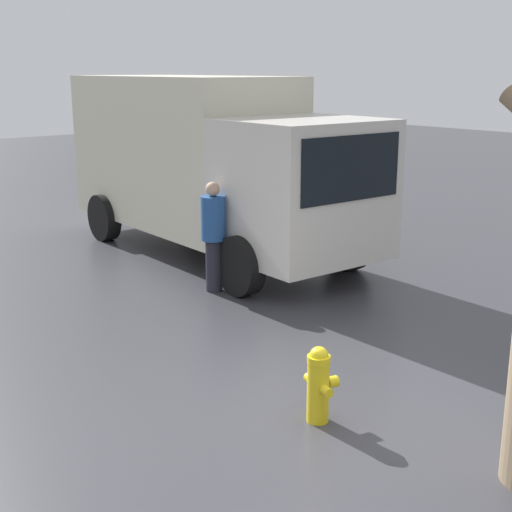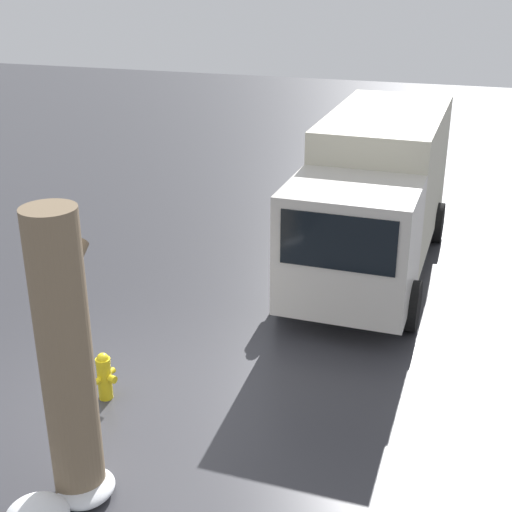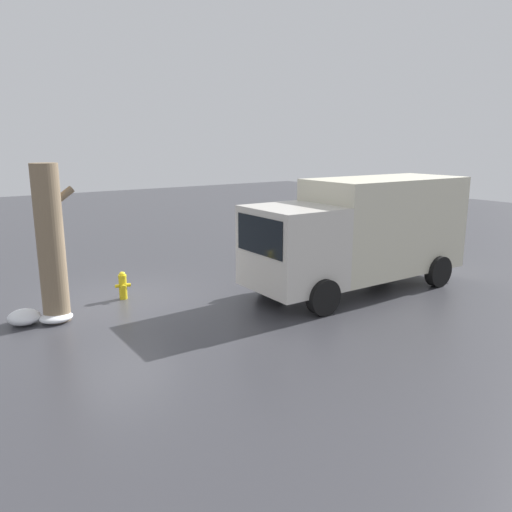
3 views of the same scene
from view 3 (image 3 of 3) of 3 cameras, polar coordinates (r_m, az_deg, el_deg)
name	(u,v)px [view 3 (image 3 of 3)]	position (r m, az deg, el deg)	size (l,w,h in m)	color
ground_plane	(124,299)	(13.89, -14.89, -4.74)	(60.00, 60.00, 0.00)	#38383D
fire_hydrant	(123,285)	(13.78, -14.98, -3.22)	(0.42, 0.32, 0.75)	yellow
tree_trunk	(51,244)	(12.31, -22.39, 1.33)	(0.93, 0.61, 3.66)	#7F6B51
delivery_truck	(363,231)	(14.30, 12.10, 2.84)	(6.78, 2.63, 3.12)	beige
pedestrian	(278,258)	(14.11, 2.54, -0.24)	(0.36, 0.36, 1.65)	#23232D
snow_pile_by_hydrant	(24,317)	(12.73, -24.98, -6.35)	(0.72, 0.73, 0.35)	white
snow_pile_curbside	(56,317)	(12.62, -21.88, -6.52)	(0.75, 0.66, 0.22)	white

